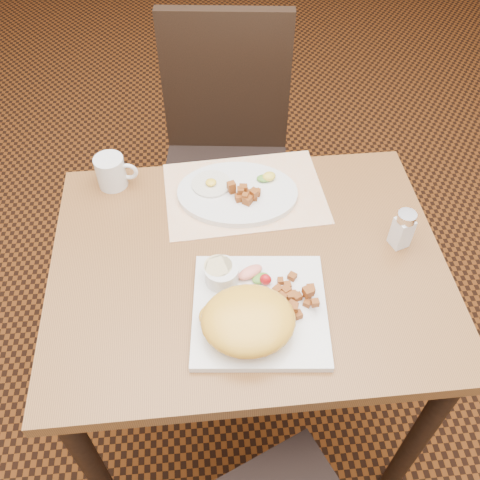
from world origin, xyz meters
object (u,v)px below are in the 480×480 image
at_px(table, 248,290).
at_px(plate_oval, 237,193).
at_px(salt_shaker, 403,229).
at_px(plate_square, 260,310).
at_px(chair_far, 226,149).
at_px(coffee_mug, 112,172).

relative_size(table, plate_oval, 2.96).
bearing_deg(salt_shaker, plate_square, -155.42).
bearing_deg(plate_square, salt_shaker, 24.58).
relative_size(plate_oval, salt_shaker, 3.05).
bearing_deg(chair_far, plate_oval, 96.52).
bearing_deg(coffee_mug, salt_shaker, -21.89).
height_order(table, chair_far, chair_far).
height_order(plate_square, salt_shaker, salt_shaker).
bearing_deg(table, plate_square, -86.28).
xyz_separation_m(chair_far, salt_shaker, (0.36, -0.64, 0.26)).
relative_size(chair_far, plate_square, 3.46).
xyz_separation_m(table, coffee_mug, (-0.32, 0.29, 0.15)).
height_order(plate_square, coffee_mug, coffee_mug).
height_order(plate_oval, salt_shaker, salt_shaker).
bearing_deg(plate_oval, coffee_mug, 166.22).
relative_size(plate_square, plate_oval, 0.92).
distance_m(plate_square, plate_oval, 0.35).
bearing_deg(chair_far, plate_square, 97.63).
xyz_separation_m(plate_oval, coffee_mug, (-0.31, 0.08, 0.03)).
xyz_separation_m(chair_far, plate_oval, (-0.00, -0.45, 0.22)).
distance_m(salt_shaker, coffee_mug, 0.73).
height_order(plate_square, plate_oval, plate_oval).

